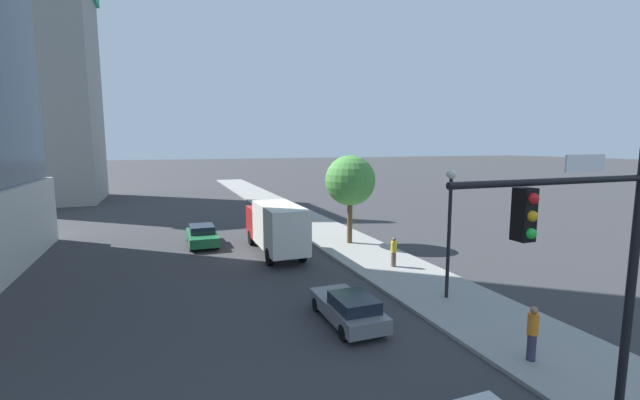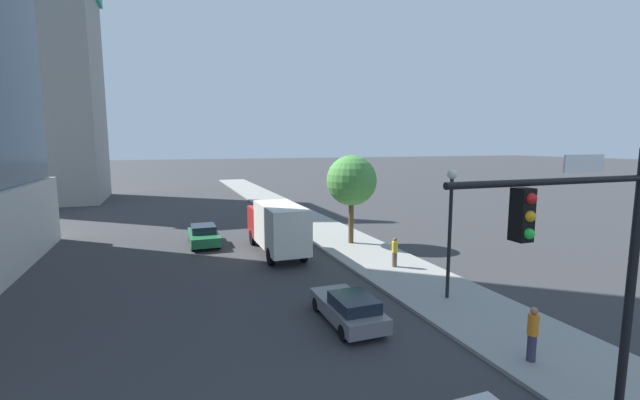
# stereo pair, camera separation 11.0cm
# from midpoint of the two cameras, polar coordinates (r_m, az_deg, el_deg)

# --- Properties ---
(sidewalk) EXTENTS (4.75, 120.00, 0.15)m
(sidewalk) POSITION_cam_midpoint_polar(r_m,az_deg,el_deg) (25.85, 8.03, -8.03)
(sidewalk) COLOR gray
(sidewalk) RESTS_ON ground
(construction_building) EXTENTS (17.29, 12.86, 35.36)m
(construction_building) POSITION_cam_midpoint_polar(r_m,az_deg,el_deg) (61.21, -34.05, 14.29)
(construction_building) COLOR gray
(construction_building) RESTS_ON ground
(traffic_light_pole) EXTENTS (5.32, 0.48, 6.81)m
(traffic_light_pole) POSITION_cam_midpoint_polar(r_m,az_deg,el_deg) (10.65, 33.09, -5.98)
(traffic_light_pole) COLOR black
(traffic_light_pole) RESTS_ON sidewalk
(street_lamp) EXTENTS (0.44, 0.44, 5.81)m
(street_lamp) POSITION_cam_midpoint_polar(r_m,az_deg,el_deg) (19.25, 17.60, -1.92)
(street_lamp) COLOR black
(street_lamp) RESTS_ON sidewalk
(street_tree) EXTENTS (3.48, 3.48, 6.14)m
(street_tree) POSITION_cam_midpoint_polar(r_m,az_deg,el_deg) (28.78, 4.45, 2.64)
(street_tree) COLOR brown
(street_tree) RESTS_ON sidewalk
(car_gray) EXTENTS (1.74, 4.17, 1.28)m
(car_gray) POSITION_cam_midpoint_polar(r_m,az_deg,el_deg) (16.94, 4.14, -14.54)
(car_gray) COLOR slate
(car_gray) RESTS_ON ground
(car_green) EXTENTS (1.92, 4.42, 1.38)m
(car_green) POSITION_cam_midpoint_polar(r_m,az_deg,el_deg) (30.39, -15.55, -4.67)
(car_green) COLOR #1E6638
(car_green) RESTS_ON ground
(box_truck) EXTENTS (2.31, 7.81, 3.32)m
(box_truck) POSITION_cam_midpoint_polar(r_m,az_deg,el_deg) (26.75, -5.78, -3.53)
(box_truck) COLOR #B21E1E
(box_truck) RESTS_ON ground
(pedestrian_orange_shirt) EXTENTS (0.34, 0.34, 1.79)m
(pedestrian_orange_shirt) POSITION_cam_midpoint_polar(r_m,az_deg,el_deg) (15.46, 27.30, -15.93)
(pedestrian_orange_shirt) COLOR #38334C
(pedestrian_orange_shirt) RESTS_ON sidewalk
(pedestrian_yellow_shirt) EXTENTS (0.34, 0.34, 1.67)m
(pedestrian_yellow_shirt) POSITION_cam_midpoint_polar(r_m,az_deg,el_deg) (24.02, 10.33, -7.00)
(pedestrian_yellow_shirt) COLOR brown
(pedestrian_yellow_shirt) RESTS_ON sidewalk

